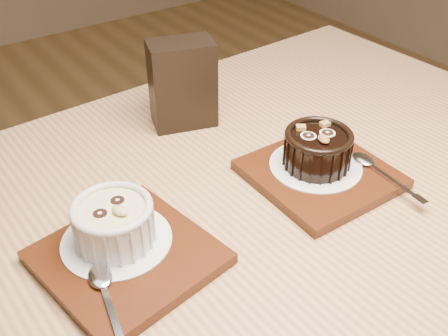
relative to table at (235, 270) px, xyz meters
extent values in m
cube|color=#9A6E43|center=(0.00, 0.00, 0.07)|extent=(1.23, 0.84, 0.04)
cylinder|color=#9A6E43|center=(0.54, 0.37, -0.30)|extent=(0.06, 0.06, 0.71)
cube|color=#471E0B|center=(-0.14, 0.01, 0.10)|extent=(0.21, 0.21, 0.01)
cylinder|color=silver|center=(-0.15, 0.04, 0.11)|extent=(0.13, 0.13, 0.00)
cylinder|color=silver|center=(-0.15, 0.04, 0.13)|extent=(0.09, 0.09, 0.05)
cylinder|color=#D7D083|center=(-0.15, 0.04, 0.15)|extent=(0.08, 0.08, 0.00)
torus|color=silver|center=(-0.15, 0.04, 0.16)|extent=(0.09, 0.09, 0.01)
cylinder|color=black|center=(-0.16, 0.04, 0.16)|extent=(0.02, 0.02, 0.00)
cylinder|color=black|center=(-0.13, 0.05, 0.16)|extent=(0.02, 0.02, 0.00)
ellipsoid|color=tan|center=(-0.14, 0.03, 0.16)|extent=(0.02, 0.03, 0.01)
cube|color=#471E0B|center=(0.15, 0.00, 0.10)|extent=(0.18, 0.18, 0.01)
cylinder|color=silver|center=(0.15, 0.01, 0.11)|extent=(0.13, 0.13, 0.00)
cylinder|color=black|center=(0.15, 0.01, 0.13)|extent=(0.09, 0.09, 0.05)
cylinder|color=black|center=(0.15, 0.01, 0.15)|extent=(0.08, 0.08, 0.00)
torus|color=black|center=(0.15, 0.01, 0.16)|extent=(0.09, 0.09, 0.01)
cylinder|color=black|center=(0.14, 0.02, 0.16)|extent=(0.02, 0.02, 0.00)
cylinder|color=black|center=(0.16, 0.01, 0.16)|extent=(0.02, 0.02, 0.00)
ellipsoid|color=brown|center=(0.15, 0.00, 0.16)|extent=(0.02, 0.03, 0.01)
cube|color=olive|center=(0.14, 0.04, 0.16)|extent=(0.02, 0.02, 0.01)
cube|color=olive|center=(0.17, 0.03, 0.16)|extent=(0.01, 0.01, 0.01)
cube|color=black|center=(0.08, 0.24, 0.16)|extent=(0.11, 0.09, 0.14)
camera|label=1|loc=(-0.30, -0.40, 0.54)|focal=42.00mm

